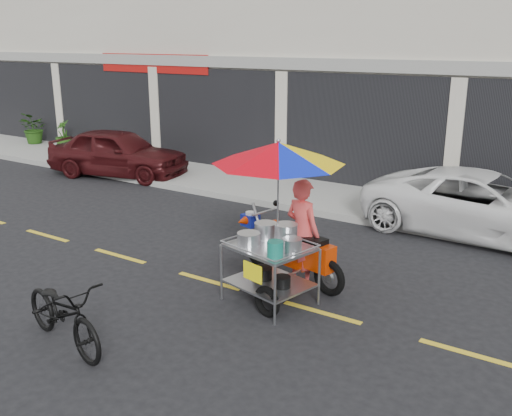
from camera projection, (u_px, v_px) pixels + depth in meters
The scene contains 9 objects.
ground at pixel (322, 313), 8.04m from camera, with size 90.00×90.00×0.00m, color black.
sidewalk at pixel (436, 212), 12.43m from camera, with size 45.00×3.00×0.15m, color gray.
centerline at pixel (322, 312), 8.03m from camera, with size 42.00×0.10×0.01m, color gold.
maroon_sedan at pixel (118, 153), 15.84m from camera, with size 1.58×3.93×1.34m, color #3B0E10.
white_pickup at pixel (483, 205), 11.01m from camera, with size 2.08×4.51×1.25m, color white.
plant_tall at pixel (35, 128), 20.01m from camera, with size 0.99×0.86×1.10m, color #1E4210.
plant_short at pixel (63, 134), 19.11m from camera, with size 0.54×0.54×0.96m, color #1E4210.
near_bicycle at pixel (63, 313), 7.04m from camera, with size 0.61×1.75×0.92m, color black.
food_vendor_rig at pixel (285, 198), 8.19m from camera, with size 2.39×2.30×2.42m.
Camera 1 is at (3.19, -6.61, 3.71)m, focal length 40.00 mm.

